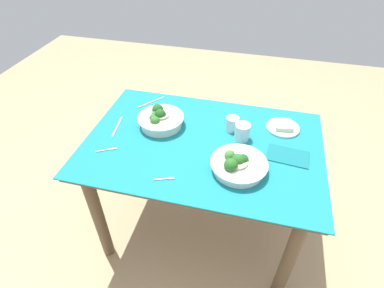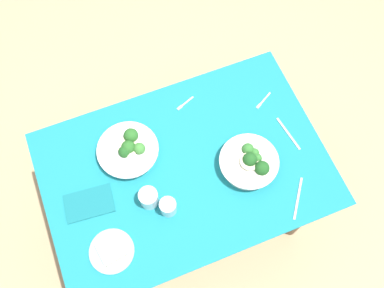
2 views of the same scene
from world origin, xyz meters
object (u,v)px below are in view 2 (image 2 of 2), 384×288
(fork_by_far_bowl, at_px, (263,101))
(table_knife_left, at_px, (288,134))
(fork_by_near_bowl, at_px, (185,104))
(bread_side_plate, at_px, (112,251))
(napkin_folded_upper, at_px, (89,202))
(broccoli_bowl_far, at_px, (250,163))
(water_glass_center, at_px, (168,207))
(broccoli_bowl_near, at_px, (129,150))
(table_knife_right, at_px, (298,198))
(water_glass_side, at_px, (149,198))

(fork_by_far_bowl, height_order, table_knife_left, same)
(fork_by_near_bowl, height_order, table_knife_left, same)
(bread_side_plate, distance_m, napkin_folded_upper, 0.24)
(broccoli_bowl_far, relative_size, fork_by_near_bowl, 2.67)
(water_glass_center, xyz_separation_m, napkin_folded_upper, (0.32, -0.16, -0.04))
(water_glass_center, xyz_separation_m, table_knife_left, (-0.65, -0.13, -0.04))
(broccoli_bowl_near, bearing_deg, table_knife_left, 165.78)
(broccoli_bowl_near, relative_size, table_knife_right, 1.42)
(water_glass_side, relative_size, fork_by_near_bowl, 0.94)
(water_glass_center, xyz_separation_m, table_knife_right, (-0.55, 0.16, -0.04))
(fork_by_far_bowl, bearing_deg, broccoli_bowl_near, -27.57)
(water_glass_center, bearing_deg, fork_by_near_bowl, -118.85)
(fork_by_near_bowl, xyz_separation_m, table_knife_right, (-0.29, 0.63, -0.00))
(broccoli_bowl_far, bearing_deg, water_glass_center, 7.93)
(bread_side_plate, xyz_separation_m, table_knife_left, (-0.93, -0.22, -0.01))
(broccoli_bowl_far, xyz_separation_m, napkin_folded_upper, (0.73, -0.10, -0.04))
(broccoli_bowl_far, bearing_deg, fork_by_near_bowl, -69.03)
(water_glass_center, height_order, napkin_folded_upper, water_glass_center)
(table_knife_left, bearing_deg, fork_by_near_bowl, -137.91)
(water_glass_side, xyz_separation_m, fork_by_near_bowl, (-0.32, -0.40, -0.04))
(broccoli_bowl_near, relative_size, napkin_folded_upper, 1.32)
(broccoli_bowl_far, height_order, napkin_folded_upper, broccoli_bowl_far)
(fork_by_near_bowl, bearing_deg, broccoli_bowl_near, 2.68)
(broccoli_bowl_far, distance_m, broccoli_bowl_near, 0.55)
(broccoli_bowl_near, bearing_deg, table_knife_right, 142.25)
(water_glass_center, height_order, table_knife_right, water_glass_center)
(water_glass_center, distance_m, fork_by_far_bowl, 0.70)
(napkin_folded_upper, bearing_deg, bread_side_plate, 97.42)
(broccoli_bowl_near, distance_m, napkin_folded_upper, 0.29)
(broccoli_bowl_near, height_order, fork_by_far_bowl, broccoli_bowl_near)
(bread_side_plate, height_order, napkin_folded_upper, bread_side_plate)
(broccoli_bowl_near, bearing_deg, napkin_folded_upper, 33.24)
(water_glass_center, height_order, fork_by_far_bowl, water_glass_center)
(table_knife_left, xyz_separation_m, table_knife_right, (0.10, 0.30, 0.00))
(broccoli_bowl_near, xyz_separation_m, water_glass_side, (-0.01, 0.25, 0.01))
(broccoli_bowl_near, relative_size, water_glass_side, 2.98)
(water_glass_center, relative_size, table_knife_right, 0.43)
(broccoli_bowl_far, relative_size, napkin_folded_upper, 1.26)
(fork_by_near_bowl, bearing_deg, bread_side_plate, 24.11)
(broccoli_bowl_far, xyz_separation_m, water_glass_side, (0.47, -0.01, 0.01))
(napkin_folded_upper, bearing_deg, table_knife_left, 178.54)
(broccoli_bowl_near, relative_size, water_glass_center, 3.33)
(fork_by_near_bowl, distance_m, table_knife_right, 0.69)
(water_glass_center, height_order, fork_by_near_bowl, water_glass_center)
(broccoli_bowl_far, relative_size, water_glass_center, 3.17)
(water_glass_side, bearing_deg, bread_side_plate, 33.93)
(broccoli_bowl_near, xyz_separation_m, water_glass_center, (-0.07, 0.32, 0.01))
(napkin_folded_upper, bearing_deg, broccoli_bowl_far, 172.04)
(bread_side_plate, bearing_deg, napkin_folded_upper, -82.58)
(water_glass_side, xyz_separation_m, fork_by_far_bowl, (-0.68, -0.27, -0.04))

